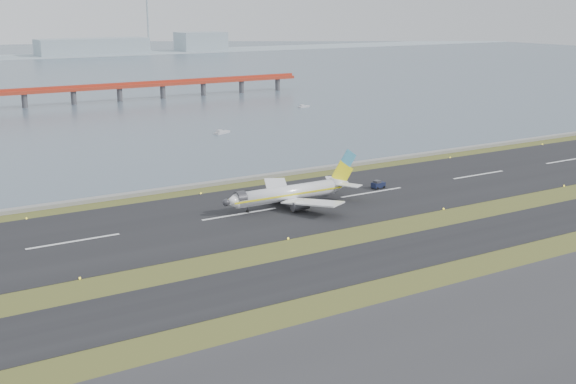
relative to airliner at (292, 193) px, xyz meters
The scene contains 10 objects.
ground 33.60m from the airliner, 116.09° to the right, with size 1000.00×1000.00×0.00m, color #364318.
apron_strip 86.34m from the airliner, 99.81° to the right, with size 1000.00×50.00×0.10m, color #303032.
taxiway_strip 44.64m from the airliner, 109.28° to the right, with size 1000.00×18.00×0.10m, color black.
runway_strip 15.09m from the airliner, behind, with size 1000.00×45.00×0.10m, color black.
seawall 33.52m from the airliner, 116.11° to the left, with size 1000.00×2.50×1.00m, color gray.
red_pier 220.08m from the airliner, 88.62° to the left, with size 260.00×5.00×10.20m.
airliner is the anchor object (origin of this frame).
pushback_tug 29.81m from the airliner, ahead, with size 3.86×2.51×2.35m.
workboat_near 108.15m from the airliner, 73.16° to the left, with size 7.58×5.12×1.77m.
workboat_far 179.52m from the airliner, 56.57° to the left, with size 6.50×3.15×1.51m.
Camera 1 is at (-76.84, -118.96, 49.13)m, focal length 45.00 mm.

